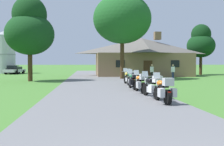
{
  "coord_description": "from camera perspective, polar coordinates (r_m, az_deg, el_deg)",
  "views": [
    {
      "loc": [
        -1.04,
        -2.76,
        1.8
      ],
      "look_at": [
        1.08,
        19.89,
        0.95
      ],
      "focal_mm": 43.15,
      "sensor_mm": 36.0,
      "label": 1
    }
  ],
  "objects": [
    {
      "name": "ground_plane",
      "position": [
        22.85,
        -2.72,
        -2.38
      ],
      "size": [
        500.0,
        500.0,
        0.0
      ],
      "primitive_type": "plane",
      "color": "#42752D"
    },
    {
      "name": "asphalt_driveway",
      "position": [
        20.86,
        -2.47,
        -2.73
      ],
      "size": [
        6.4,
        80.0,
        0.06
      ],
      "primitive_type": "cube",
      "color": "slate",
      "rests_on": "ground"
    },
    {
      "name": "motorcycle_orange_nearest_to_camera",
      "position": [
        11.84,
        10.94,
        -3.67
      ],
      "size": [
        0.76,
        2.08,
        1.3
      ],
      "rotation": [
        0.0,
        0.0,
        0.05
      ],
      "color": "black",
      "rests_on": "asphalt_driveway"
    },
    {
      "name": "motorcycle_black_second_in_row",
      "position": [
        13.66,
        8.67,
        -2.88
      ],
      "size": [
        0.96,
        2.07,
        1.3
      ],
      "rotation": [
        0.0,
        0.0,
        0.18
      ],
      "color": "black",
      "rests_on": "asphalt_driveway"
    },
    {
      "name": "motorcycle_orange_third_in_row",
      "position": [
        15.82,
        6.16,
        -2.19
      ],
      "size": [
        0.82,
        2.08,
        1.3
      ],
      "rotation": [
        0.0,
        0.0,
        0.08
      ],
      "color": "black",
      "rests_on": "asphalt_driveway"
    },
    {
      "name": "motorcycle_green_fourth_in_row",
      "position": [
        17.84,
        4.59,
        -1.69
      ],
      "size": [
        0.79,
        2.08,
        1.3
      ],
      "rotation": [
        0.0,
        0.0,
        0.06
      ],
      "color": "black",
      "rests_on": "asphalt_driveway"
    },
    {
      "name": "motorcycle_green_fifth_in_row",
      "position": [
        20.06,
        4.02,
        -1.24
      ],
      "size": [
        0.66,
        2.08,
        1.3
      ],
      "rotation": [
        0.0,
        0.0,
        0.05
      ],
      "color": "black",
      "rests_on": "asphalt_driveway"
    },
    {
      "name": "motorcycle_yellow_farthest_in_row",
      "position": [
        21.92,
        3.46,
        -0.95
      ],
      "size": [
        0.72,
        2.08,
        1.3
      ],
      "rotation": [
        0.0,
        0.0,
        0.12
      ],
      "color": "black",
      "rests_on": "asphalt_driveway"
    },
    {
      "name": "stone_lodge",
      "position": [
        38.17,
        6.28,
        3.52
      ],
      "size": [
        13.37,
        8.47,
        6.19
      ],
      "color": "#896B4C",
      "rests_on": "ground"
    },
    {
      "name": "bystander_white_shirt_near_lodge",
      "position": [
        28.68,
        12.78,
        0.35
      ],
      "size": [
        0.47,
        0.39,
        1.67
      ],
      "rotation": [
        0.0,
        0.0,
        0.61
      ],
      "color": "navy",
      "rests_on": "ground"
    },
    {
      "name": "bystander_white_shirt_beside_signpost",
      "position": [
        28.42,
        8.44,
        0.37
      ],
      "size": [
        0.41,
        0.42,
        1.67
      ],
      "rotation": [
        0.0,
        0.0,
        0.81
      ],
      "color": "black",
      "rests_on": "ground"
    },
    {
      "name": "tree_right_of_lodge",
      "position": [
        43.19,
        18.33,
        6.15
      ],
      "size": [
        4.2,
        4.2,
        7.67
      ],
      "color": "#422D19",
      "rests_on": "ground"
    },
    {
      "name": "tree_left_near",
      "position": [
        27.86,
        -17.04,
        9.0
      ],
      "size": [
        4.77,
        4.77,
        8.31
      ],
      "color": "#422D19",
      "rests_on": "ground"
    },
    {
      "name": "tree_by_lodge_front",
      "position": [
        30.35,
        2.18,
        12.8
      ],
      "size": [
        6.41,
        6.41,
        11.62
      ],
      "color": "#422D19",
      "rests_on": "ground"
    },
    {
      "name": "metal_silo_distant",
      "position": [
        50.39,
        -21.71,
        4.16
      ],
      "size": [
        3.51,
        3.51,
        7.4
      ],
      "color": "#B2B7BC",
      "rests_on": "ground"
    },
    {
      "name": "parked_black_suv_far_left",
      "position": [
        47.35,
        -20.19,
        0.77
      ],
      "size": [
        2.51,
        4.82,
        1.4
      ],
      "rotation": [
        0.0,
        0.0,
        0.15
      ],
      "color": "black",
      "rests_on": "ground"
    },
    {
      "name": "parked_silver_sedan_far_left",
      "position": [
        46.47,
        -19.92,
        0.58
      ],
      "size": [
        2.7,
        4.5,
        1.2
      ],
      "rotation": [
        0.0,
        0.0,
        -0.22
      ],
      "color": "#ADAFB7",
      "rests_on": "ground"
    }
  ]
}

